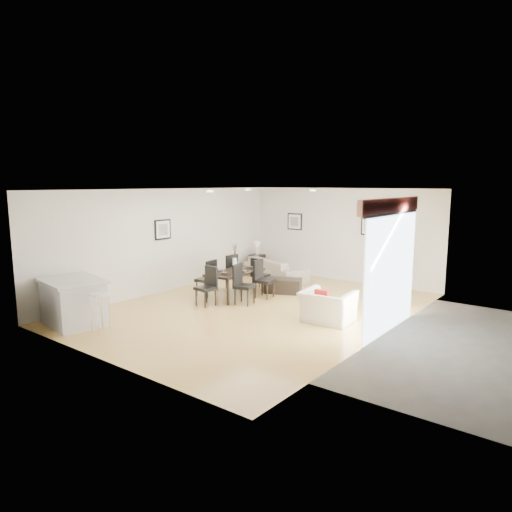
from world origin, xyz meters
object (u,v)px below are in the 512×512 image
Objects in this scene: armchair at (328,307)px; coffee_table at (283,286)px; dining_chair_efar at (262,276)px; dining_chair_head at (208,284)px; dining_chair_wfar at (229,271)px; dining_chair_enear at (241,282)px; dining_table at (235,274)px; dining_chair_wnear at (208,276)px; side_table at (257,263)px; kitchen_island at (73,302)px; bar_stool at (99,298)px; dining_chair_foot at (259,272)px; sofa at (275,269)px.

coffee_table is (-2.18, 1.57, -0.14)m from armchair.
dining_chair_head is (-0.54, -1.36, -0.02)m from dining_chair_efar.
dining_chair_efar is 1.04× the size of dining_chair_head.
dining_chair_wfar reaches higher than dining_chair_enear.
dining_chair_enear is (0.55, -0.41, -0.06)m from dining_table.
armchair is 1.08× the size of dining_chair_wnear.
dining_chair_wnear reaches higher than side_table.
dining_table reaches higher than coffee_table.
kitchen_island is at bearing -16.72° from dining_chair_wnear.
kitchen_island is 1.86× the size of bar_stool.
dining_chair_efar reaches higher than armchair.
coffee_table is at bearing 78.52° from kitchen_island.
dining_chair_enear is at bearing 81.47° from dining_chair_wnear.
bar_stool reaches higher than dining_table.
kitchen_island reaches higher than dining_table.
dining_chair_enear is at bearing 111.20° from dining_chair_foot.
side_table is (-1.58, 2.96, -0.31)m from dining_table.
dining_chair_enear is at bearing 51.57° from dining_chair_head.
dining_chair_efar is (-0.00, 0.80, -0.00)m from dining_chair_enear.
dining_chair_enear is (0.95, -2.72, 0.21)m from sofa.
bar_stool is (-0.90, -4.85, 0.50)m from coffee_table.
coffee_table is (1.26, 1.50, -0.34)m from dining_chair_wnear.
dining_chair_foot is at bearing -51.31° from side_table.
dining_chair_head reaches higher than dining_table.
sofa is at bearing 102.61° from dining_chair_head.
dining_chair_enear reaches higher than bar_stool.
bar_stool is at bearing -1.01° from dining_chair_wnear.
dining_chair_enear is at bearing -120.57° from coffee_table.
dining_chair_wfar is 4.14m from bar_stool.
dining_chair_head is at bearing 123.63° from dining_chair_enear.
dining_chair_foot is at bearing 166.08° from coffee_table.
side_table is at bearing 116.37° from coffee_table.
dining_table is at bearing 117.53° from dining_chair_efar.
side_table is at bearing 114.02° from dining_table.
dining_chair_enear reaches higher than dining_chair_foot.
kitchen_island is at bearing -135.49° from coffee_table.
dining_chair_efar is at bearing 30.81° from dining_table.
dining_chair_wfar reaches higher than side_table.
dining_chair_foot is (-2.89, 1.43, 0.15)m from armchair.
kitchen_island is (-1.12, -3.73, -0.12)m from dining_table.
sofa is 2.29× the size of dining_chair_enear.
dining_chair_foot is (0.55, 0.59, -0.07)m from dining_chair_wfar.
dining_chair_wnear reaches higher than kitchen_island.
kitchen_island is (-1.67, -4.11, -0.06)m from dining_chair_efar.
side_table is 6.70m from kitchen_island.
dining_table is at bearing -147.14° from coffee_table.
dining_chair_wnear is 0.95× the size of dining_chair_wfar.
dining_chair_wfar is 2.77m from side_table.
dining_table is 1.78× the size of dining_chair_head.
dining_chair_wnear reaches higher than coffee_table.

